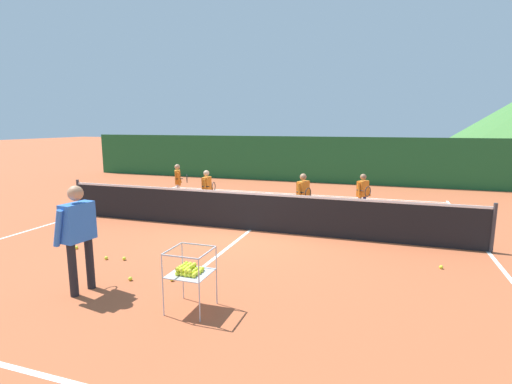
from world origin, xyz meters
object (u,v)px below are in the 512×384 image
object	(u,v)px
tennis_net	(250,211)
tennis_ball_10	(441,267)
tennis_ball_1	(130,279)
tennis_ball_7	(77,247)
student_0	(178,180)
student_2	(303,193)
tennis_ball_8	(95,221)
tennis_ball_5	(106,258)
student_1	(207,187)
tennis_ball_2	(124,258)
instructor	(78,229)
ball_cart	(189,270)
tennis_ball_0	(172,279)
student_3	(363,192)

from	to	relation	value
tennis_net	tennis_ball_10	bearing A→B (deg)	-17.95
tennis_ball_1	tennis_ball_7	size ratio (longest dim) A/B	1.00
tennis_ball_7	student_0	bearing A→B (deg)	94.61
student_2	tennis_ball_8	world-z (taller)	student_2
student_0	tennis_ball_5	xyz separation A→B (m)	(1.46, -5.44, -0.76)
student_1	tennis_ball_2	size ratio (longest dim) A/B	19.00
tennis_net	student_1	bearing A→B (deg)	142.21
instructor	ball_cart	world-z (taller)	instructor
tennis_net	student_1	distance (m)	2.40
student_1	student_2	bearing A→B (deg)	-3.39
tennis_ball_0	student_3	bearing A→B (deg)	63.75
tennis_ball_0	tennis_ball_10	bearing A→B (deg)	25.04
tennis_ball_0	tennis_ball_10	xyz separation A→B (m)	(4.44, 2.08, 0.00)
student_1	student_2	world-z (taller)	student_2
tennis_ball_2	tennis_ball_10	size ratio (longest dim) A/B	1.00
student_1	tennis_ball_10	world-z (taller)	student_1
tennis_ball_0	tennis_ball_8	bearing A→B (deg)	144.95
student_3	instructor	bearing A→B (deg)	-121.19
student_1	ball_cart	distance (m)	6.22
student_0	tennis_ball_10	xyz separation A→B (m)	(7.69, -3.88, -0.76)
student_1	tennis_ball_8	bearing A→B (deg)	-140.47
tennis_ball_10	student_0	bearing A→B (deg)	153.23
student_0	ball_cart	xyz separation A→B (m)	(4.03, -6.76, -0.20)
tennis_ball_8	tennis_net	bearing A→B (deg)	7.33
tennis_ball_10	tennis_ball_7	bearing A→B (deg)	-170.56
tennis_ball_7	tennis_ball_10	size ratio (longest dim) A/B	1.00
tennis_net	tennis_ball_7	xyz separation A→B (m)	(-3.06, -2.58, -0.47)
tennis_ball_7	tennis_ball_10	distance (m)	7.38
tennis_net	student_2	distance (m)	1.71
ball_cart	tennis_ball_7	world-z (taller)	ball_cart
tennis_net	student_0	bearing A→B (deg)	144.07
instructor	ball_cart	bearing A→B (deg)	0.16
instructor	student_2	distance (m)	6.06
student_0	tennis_ball_7	world-z (taller)	student_0
student_2	tennis_ball_7	world-z (taller)	student_2
ball_cart	tennis_ball_5	distance (m)	2.94
student_2	tennis_ball_2	xyz separation A→B (m)	(-2.72, -4.12, -0.77)
student_0	tennis_ball_5	world-z (taller)	student_0
student_3	tennis_ball_0	bearing A→B (deg)	-116.25
instructor	tennis_ball_0	xyz separation A→B (m)	(1.13, 0.81, -1.00)
ball_cart	tennis_ball_10	world-z (taller)	ball_cart
tennis_ball_1	tennis_ball_2	world-z (taller)	same
instructor	tennis_ball_0	world-z (taller)	instructor
student_3	tennis_ball_5	bearing A→B (deg)	-131.58
tennis_ball_7	tennis_ball_5	bearing A→B (deg)	-18.03
tennis_ball_2	tennis_ball_8	size ratio (longest dim) A/B	1.00
student_3	tennis_ball_7	size ratio (longest dim) A/B	18.61
tennis_net	tennis_ball_7	bearing A→B (deg)	-139.81
student_0	tennis_ball_8	world-z (taller)	student_0
student_1	tennis_ball_10	distance (m)	6.78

